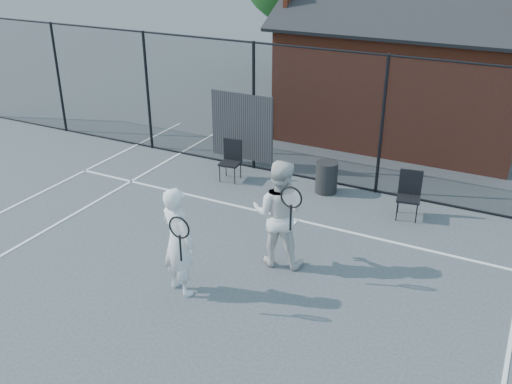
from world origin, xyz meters
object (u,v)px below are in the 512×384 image
at_px(chair_left, 230,161).
at_px(waste_bin, 326,177).
at_px(clubhouse, 405,77).
at_px(chair_right, 409,196).
at_px(player_back, 279,213).
at_px(player_front, 178,241).

height_order(chair_left, waste_bin, chair_left).
distance_m(clubhouse, chair_right, 5.22).
bearing_deg(clubhouse, player_back, -91.36).
height_order(player_back, waste_bin, player_back).
height_order(player_front, player_back, player_back).
xyz_separation_m(player_front, chair_right, (2.59, 4.15, -0.44)).
bearing_deg(player_front, chair_right, 58.08).
bearing_deg(player_front, clubhouse, 82.49).
bearing_deg(waste_bin, player_back, -84.58).
relative_size(clubhouse, chair_left, 7.14).
bearing_deg(player_front, chair_left, 109.22).
bearing_deg(chair_left, player_front, -77.85).
distance_m(chair_right, waste_bin, 1.91).
relative_size(player_back, chair_left, 2.07).
distance_m(clubhouse, chair_left, 5.67).
xyz_separation_m(player_back, waste_bin, (-0.29, 3.08, -0.60)).
bearing_deg(waste_bin, chair_right, -12.35).
height_order(player_front, chair_right, player_front).
height_order(chair_left, chair_right, chair_right).
xyz_separation_m(clubhouse, waste_bin, (-0.47, -4.49, -1.26)).
relative_size(player_front, chair_left, 1.98).
bearing_deg(clubhouse, chair_left, -118.45).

